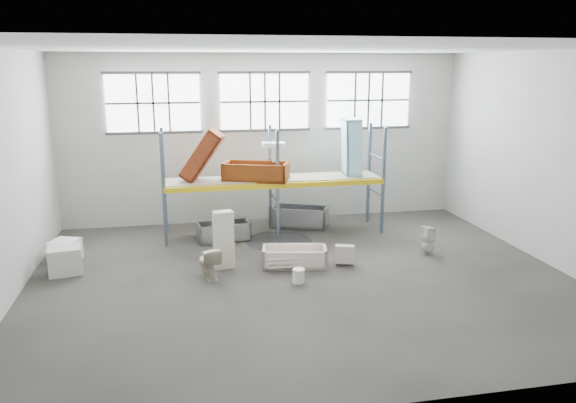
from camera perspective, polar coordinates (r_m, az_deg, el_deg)
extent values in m
cube|color=#4B4640|center=(12.76, 1.35, -7.93)|extent=(12.00, 10.00, 0.10)
cube|color=silver|center=(11.85, 1.50, 15.62)|extent=(12.00, 10.00, 0.10)
cube|color=#ABA99F|center=(16.95, -2.40, 6.44)|extent=(12.00, 0.10, 5.00)
cube|color=#B4B2A8|center=(7.35, 10.23, -3.66)|extent=(12.00, 0.10, 5.00)
cube|color=#A3A196|center=(14.62, 25.28, 3.94)|extent=(0.10, 10.00, 5.00)
cube|color=white|center=(16.53, -13.56, 9.72)|extent=(2.60, 0.04, 1.60)
cube|color=white|center=(16.73, -2.38, 10.13)|extent=(2.60, 0.04, 1.60)
cube|color=white|center=(17.53, 8.17, 10.17)|extent=(2.60, 0.04, 1.60)
cube|color=slate|center=(14.80, -12.56, 1.10)|extent=(0.08, 0.08, 3.00)
cube|color=slate|center=(15.97, -12.51, 2.03)|extent=(0.08, 0.08, 3.00)
cube|color=slate|center=(15.03, -1.06, 1.62)|extent=(0.08, 0.08, 3.00)
cube|color=slate|center=(16.18, -1.83, 2.50)|extent=(0.08, 0.08, 3.00)
cube|color=slate|center=(15.83, 9.68, 2.06)|extent=(0.08, 0.08, 3.00)
cube|color=slate|center=(16.94, 8.24, 2.88)|extent=(0.08, 0.08, 3.00)
cube|color=yellow|center=(15.03, -1.06, 1.62)|extent=(6.00, 0.10, 0.14)
cube|color=yellow|center=(16.18, -1.83, 2.50)|extent=(6.00, 0.10, 0.14)
cube|color=gray|center=(15.59, -1.46, 2.37)|extent=(5.90, 1.10, 0.03)
cylinder|color=black|center=(15.23, -0.90, -4.05)|extent=(1.80, 1.80, 0.00)
cube|color=beige|center=(13.44, 5.80, -5.34)|extent=(0.49, 0.34, 0.42)
imported|color=beige|center=(13.28, 2.03, -6.06)|extent=(0.61, 0.61, 0.16)
imported|color=beige|center=(12.73, -8.11, -6.14)|extent=(0.59, 0.79, 0.72)
cube|color=beige|center=(13.19, -6.58, -3.88)|extent=(0.49, 0.37, 1.37)
imported|color=silver|center=(14.54, 14.12, -3.82)|extent=(0.42, 0.42, 0.75)
imported|color=white|center=(15.36, -1.49, 4.15)|extent=(0.68, 0.54, 0.56)
cylinder|color=white|center=(12.40, 1.08, -7.57)|extent=(0.31, 0.31, 0.31)
cube|color=beige|center=(13.84, -21.75, -5.58)|extent=(0.82, 0.73, 0.62)
cube|color=white|center=(14.76, -21.75, -4.63)|extent=(0.79, 0.79, 0.51)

